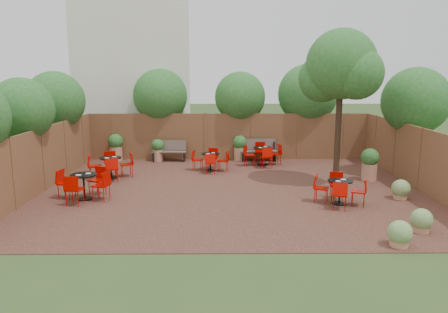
{
  "coord_description": "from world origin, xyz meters",
  "views": [
    {
      "loc": [
        -0.36,
        -13.37,
        3.68
      ],
      "look_at": [
        -0.25,
        0.5,
        1.0
      ],
      "focal_mm": 34.55,
      "sensor_mm": 36.0,
      "label": 1
    }
  ],
  "objects": [
    {
      "name": "courtyard_paving",
      "position": [
        0.0,
        0.0,
        0.01
      ],
      "size": [
        12.0,
        10.0,
        0.02
      ],
      "primitive_type": "cube",
      "color": "#341A15",
      "rests_on": "ground"
    },
    {
      "name": "park_bench_right",
      "position": [
        1.25,
        4.63,
        0.5
      ],
      "size": [
        1.54,
        0.63,
        0.93
      ],
      "rotation": [
        0.0,
        0.0,
        0.1
      ],
      "color": "brown",
      "rests_on": "courtyard_paving"
    },
    {
      "name": "fence_right",
      "position": [
        6.0,
        0.0,
        1.0
      ],
      "size": [
        0.08,
        10.0,
        2.0
      ],
      "primitive_type": "cube",
      "color": "brown",
      "rests_on": "ground"
    },
    {
      "name": "bistro_tables",
      "position": [
        -1.24,
        1.05,
        0.44
      ],
      "size": [
        8.94,
        6.82,
        0.87
      ],
      "color": "black",
      "rests_on": "courtyard_paving"
    },
    {
      "name": "ground",
      "position": [
        0.0,
        0.0,
        0.0
      ],
      "size": [
        80.0,
        80.0,
        0.0
      ],
      "primitive_type": "plane",
      "color": "#354F23",
      "rests_on": "ground"
    },
    {
      "name": "fence_back",
      "position": [
        0.0,
        5.0,
        1.0
      ],
      "size": [
        12.0,
        0.08,
        2.0
      ],
      "primitive_type": "cube",
      "color": "brown",
      "rests_on": "ground"
    },
    {
      "name": "courtyard_tree",
      "position": [
        3.52,
        0.74,
        3.81
      ],
      "size": [
        2.52,
        2.42,
        5.09
      ],
      "rotation": [
        0.0,
        0.0,
        -0.31
      ],
      "color": "black",
      "rests_on": "courtyard_paving"
    },
    {
      "name": "neighbour_building",
      "position": [
        -4.5,
        8.0,
        4.0
      ],
      "size": [
        5.0,
        4.0,
        8.0
      ],
      "primitive_type": "cube",
      "color": "silver",
      "rests_on": "ground"
    },
    {
      "name": "low_shrubs",
      "position": [
        4.29,
        -3.11,
        0.29
      ],
      "size": [
        2.02,
        4.09,
        0.58
      ],
      "color": "#AD7556",
      "rests_on": "courtyard_paving"
    },
    {
      "name": "planters",
      "position": [
        -0.49,
        3.68,
        0.61
      ],
      "size": [
        10.24,
        4.15,
        1.15
      ],
      "color": "#AD7556",
      "rests_on": "courtyard_paving"
    },
    {
      "name": "overhang_foliage",
      "position": [
        -0.66,
        3.43,
        2.69
      ],
      "size": [
        15.51,
        10.61,
        2.63
      ],
      "color": "#225D1E",
      "rests_on": "ground"
    },
    {
      "name": "park_bench_left",
      "position": [
        -2.54,
        4.62,
        0.47
      ],
      "size": [
        1.44,
        0.51,
        0.88
      ],
      "rotation": [
        0.0,
        0.0,
        -0.04
      ],
      "color": "brown",
      "rests_on": "courtyard_paving"
    },
    {
      "name": "fence_left",
      "position": [
        -6.0,
        0.0,
        1.0
      ],
      "size": [
        0.08,
        10.0,
        2.0
      ],
      "primitive_type": "cube",
      "color": "brown",
      "rests_on": "ground"
    }
  ]
}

